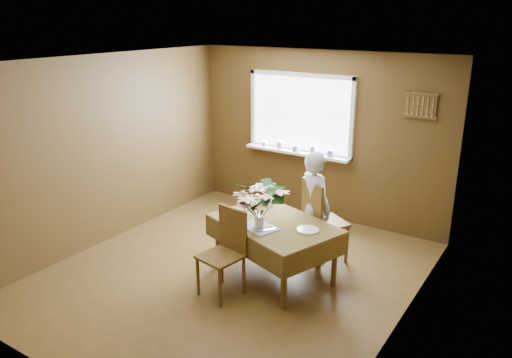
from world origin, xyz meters
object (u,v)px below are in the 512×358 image
Objects in this scene: flower_bouquet at (259,201)px; dining_table at (274,229)px; chair_far at (320,218)px; seated_woman at (315,208)px; chair_near at (226,249)px.

dining_table is at bearing 70.49° from flower_bouquet.
dining_table is 0.45m from flower_bouquet.
chair_far reaches higher than dining_table.
seated_woman is at bearing 60.20° from chair_far.
seated_woman is (0.47, 1.21, 0.18)m from chair_near.
chair_far is at bearing 86.24° from dining_table.
flower_bouquet reaches higher than chair_near.
chair_near reaches higher than dining_table.
seated_woman reaches higher than flower_bouquet.
seated_woman is (0.21, 0.62, 0.10)m from dining_table.
dining_table is 0.71m from chair_far.
seated_woman is 0.92m from flower_bouquet.
dining_table is 1.70× the size of chair_near.
flower_bouquet is at bearing 74.15° from chair_near.
dining_table is at bearing 76.41° from chair_near.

